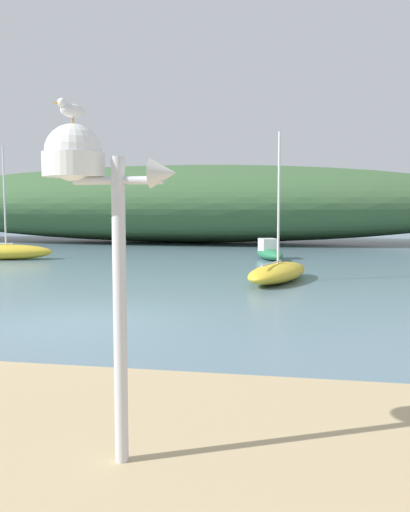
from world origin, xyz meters
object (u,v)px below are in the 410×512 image
Objects in this scene: sailboat_by_sandbar at (278,272)px; sailboat_far_left at (6,252)px; mast_structure at (87,183)px; motorboat_east_reach at (269,252)px; seagull_on_radar at (71,109)px.

sailboat_far_left is at bearing 157.62° from sailboat_by_sandbar.
mast_structure is 22.34m from sailboat_far_left.
mast_structure is 0.61× the size of sailboat_by_sandbar.
motorboat_east_reach is 0.62× the size of sailboat_by_sandbar.
sailboat_by_sandbar is at bearing -84.53° from motorboat_east_reach.
motorboat_east_reach is at bearing 95.47° from sailboat_by_sandbar.
sailboat_far_left is (-11.89, 18.77, -2.31)m from mast_structure.
sailboat_by_sandbar is at bearing -22.38° from sailboat_far_left.
mast_structure is 0.99× the size of motorboat_east_reach.
mast_structure is at bearing -94.70° from sailboat_by_sandbar.
sailboat_by_sandbar is (0.73, -7.58, -0.04)m from motorboat_east_reach.
seagull_on_radar is 0.05× the size of sailboat_far_left.
seagull_on_radar is at bearing -57.95° from sailboat_far_left.
motorboat_east_reach is 0.57× the size of sailboat_far_left.
sailboat_far_left reaches higher than seagull_on_radar.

